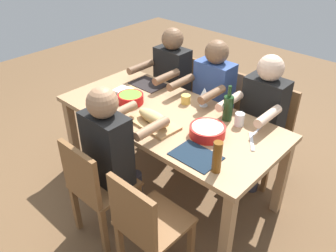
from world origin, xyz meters
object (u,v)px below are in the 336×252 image
object	(u,v)px
diner_near_center	(113,150)
diner_far_center	(211,95)
diner_far_right	(261,114)
cup_far_center	(186,99)
diner_far_left	(169,79)
cup_far_right	(239,119)
chair_far_center	(221,108)
chair_near_right	(146,224)
wine_bottle	(228,107)
chair_far_right	(268,127)
chair_far_left	(181,92)
beer_bottle	(217,157)
bread_loaf	(154,117)
cutting_board	(154,123)
serving_bowl_salad	(131,98)
chair_near_center	(95,186)
napkin_stack	(123,91)
dining_table	(168,123)
wine_glass	(204,93)
serving_bowl_pasta	(207,130)

from	to	relation	value
diner_near_center	diner_far_center	world-z (taller)	same
diner_far_right	cup_far_center	world-z (taller)	diner_far_right
diner_far_left	cup_far_right	distance (m)	1.08
chair_far_center	cup_far_center	size ratio (longest dim) A/B	10.50
chair_far_center	cup_far_right	bearing A→B (deg)	-45.30
chair_near_right	wine_bottle	distance (m)	1.09
chair_near_right	chair_far_center	bearing A→B (deg)	108.62
chair_far_right	chair_far_left	size ratio (longest dim) A/B	1.00
chair_near_right	beer_bottle	world-z (taller)	beer_bottle
diner_far_right	chair_far_left	bearing A→B (deg)	169.85
bread_loaf	cup_far_center	xyz separation A→B (m)	(-0.04, 0.43, -0.03)
cutting_board	bread_loaf	world-z (taller)	bread_loaf
diner_far_left	cup_far_right	xyz separation A→B (m)	(1.02, -0.33, 0.09)
diner_far_right	serving_bowl_salad	world-z (taller)	diner_far_right
chair_near_center	diner_far_right	bearing A→B (deg)	69.04
wine_bottle	napkin_stack	bearing A→B (deg)	-166.31
dining_table	napkin_stack	bearing A→B (deg)	177.91
dining_table	bread_loaf	xyz separation A→B (m)	(0.02, -0.19, 0.15)
chair_far_right	diner_far_right	world-z (taller)	diner_far_right
diner_far_left	bread_loaf	distance (m)	0.94
chair_far_right	cutting_board	bearing A→B (deg)	-117.22
wine_glass	serving_bowl_pasta	bearing A→B (deg)	-48.90
chair_near_right	wine_glass	world-z (taller)	wine_glass
chair_far_right	cup_far_right	xyz separation A→B (m)	(-0.01, -0.51, 0.31)
diner_far_right	bread_loaf	size ratio (longest dim) A/B	3.75
diner_near_center	serving_bowl_salad	bearing A→B (deg)	125.70
diner_far_center	wine_bottle	xyz separation A→B (m)	(0.39, -0.32, 0.15)
diner_far_center	beer_bottle	bearing A→B (deg)	-51.82
chair_near_right	beer_bottle	distance (m)	0.61
diner_far_right	chair_near_center	size ratio (longest dim) A/B	1.41
diner_far_right	wine_glass	world-z (taller)	diner_far_right
dining_table	chair_far_center	xyz separation A→B (m)	(0.00, 0.76, -0.17)
cup_far_center	diner_near_center	bearing A→B (deg)	-88.85
diner_near_center	diner_far_center	xyz separation A→B (m)	(-0.00, 1.16, 0.00)
chair_far_left	serving_bowl_salad	size ratio (longest dim) A/B	3.90
chair_far_right	wine_glass	size ratio (longest dim) A/B	5.12
chair_far_right	chair_near_center	xyz separation A→B (m)	(-0.51, -1.52, 0.00)
chair_near_center	chair_far_center	xyz separation A→B (m)	(0.00, 1.52, 0.00)
diner_far_left	cutting_board	distance (m)	0.94
chair_far_center	serving_bowl_salad	bearing A→B (deg)	-113.64
chair_far_left	wine_glass	world-z (taller)	wine_glass
chair_far_left	cup_far_right	size ratio (longest dim) A/B	8.38
chair_far_center	wine_bottle	world-z (taller)	wine_bottle
beer_bottle	serving_bowl_salad	bearing A→B (deg)	167.17
diner_far_right	wine_glass	size ratio (longest dim) A/B	7.23
wine_bottle	napkin_stack	size ratio (longest dim) A/B	2.07
diner_far_left	bread_loaf	xyz separation A→B (m)	(0.54, -0.77, 0.11)
chair_near_center	diner_far_left	distance (m)	1.45
chair_far_right	wine_glass	bearing A→B (deg)	-130.75
diner_far_right	serving_bowl_pasta	bearing A→B (deg)	-99.13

